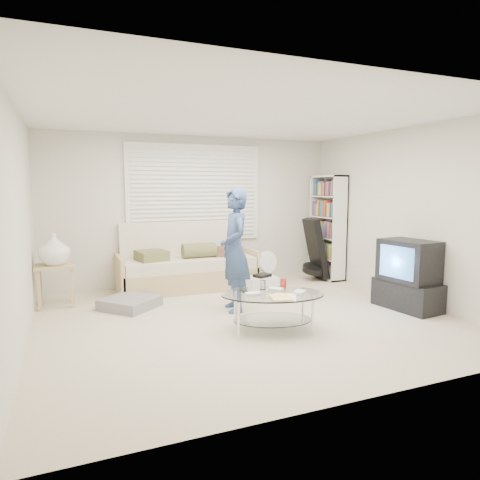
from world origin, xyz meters
name	(u,v)px	position (x,y,z in m)	size (l,w,h in m)	color
ground	(246,319)	(0.00, 0.00, 0.00)	(5.00, 5.00, 0.00)	beige
room_shell	(232,189)	(0.00, 0.48, 1.63)	(5.02, 4.52, 2.51)	beige
window_blinds	(195,193)	(0.00, 2.20, 1.55)	(2.32, 0.08, 1.62)	silver
futon_sofa	(187,267)	(-0.25, 1.88, 0.36)	(2.22, 0.90, 1.09)	tan
grey_floor_pillow	(130,303)	(-1.29, 1.05, 0.07)	(0.64, 0.64, 0.15)	gray
side_table	(54,252)	(-2.22, 1.52, 0.76)	(0.52, 0.42, 1.03)	tan
bookshelf	(327,227)	(2.32, 1.71, 0.93)	(0.29, 0.78, 1.86)	white
guitar_case	(315,253)	(2.01, 1.59, 0.49)	(0.42, 0.41, 1.09)	black
floor_fan	(267,266)	(1.01, 1.48, 0.35)	(0.38, 0.24, 0.60)	white
storage_bin	(262,285)	(0.72, 1.07, 0.14)	(0.46, 0.33, 0.31)	white
tv_unit	(408,276)	(2.20, -0.42, 0.46)	(0.56, 0.92, 0.95)	black
coffee_table	(273,301)	(0.11, -0.53, 0.36)	(1.36, 1.08, 0.56)	silver
standing_person	(235,250)	(0.00, 0.41, 0.82)	(0.60, 0.39, 1.64)	navy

